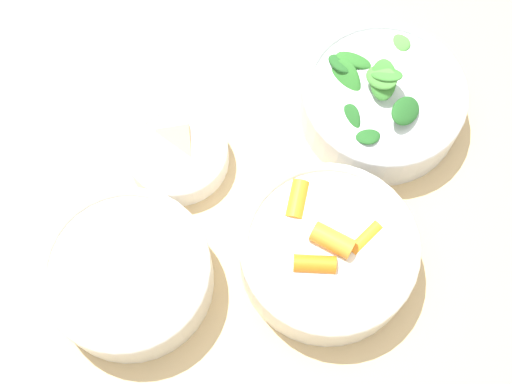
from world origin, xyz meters
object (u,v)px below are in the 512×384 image
bowl_greens (381,100)px  bowl_cookies (178,153)px  bowl_carrots (328,252)px  bowl_beans_hotdog (129,275)px

bowl_greens → bowl_cookies: bearing=17.5°
bowl_greens → bowl_cookies: 0.25m
bowl_greens → bowl_carrots: bearing=72.1°
bowl_carrots → bowl_greens: bearing=-107.9°
bowl_beans_hotdog → bowl_cookies: bearing=-104.3°
bowl_carrots → bowl_cookies: bowl_carrots is taller
bowl_beans_hotdog → bowl_cookies: bowl_beans_hotdog is taller
bowl_greens → bowl_cookies: size_ratio=1.63×
bowl_carrots → bowl_beans_hotdog: bowl_carrots is taller
bowl_carrots → bowl_greens: size_ratio=1.00×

